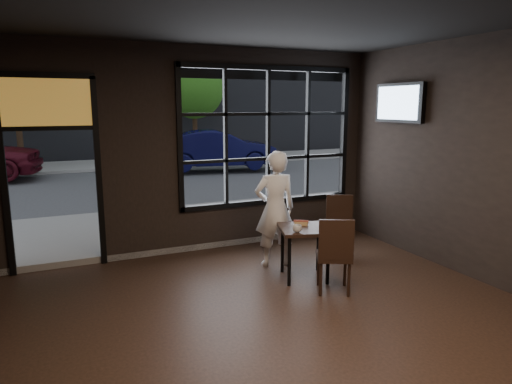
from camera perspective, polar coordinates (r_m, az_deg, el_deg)
name	(u,v)px	position (r m, az deg, el deg)	size (l,w,h in m)	color
floor	(313,357)	(4.56, 7.12, -19.81)	(6.00, 7.00, 0.02)	black
window_frame	(268,136)	(7.60, 1.52, 6.96)	(3.06, 0.12, 2.28)	black
stained_transom	(47,102)	(6.84, -24.70, 10.19)	(1.20, 0.06, 0.70)	orange
street_asphalt	(93,147)	(27.52, -19.74, 5.30)	(60.00, 41.00, 0.04)	#545456
building_across	(85,3)	(26.93, -20.64, 21.25)	(28.00, 12.00, 15.00)	#5B5956
cafe_table	(304,253)	(6.22, 6.07, -7.55)	(0.66, 0.66, 0.71)	black
chair_near	(334,254)	(5.81, 9.71, -7.63)	(0.42, 0.42, 0.97)	black
chair_window	(340,227)	(7.12, 10.43, -4.34)	(0.41, 0.41, 0.94)	black
man	(275,209)	(6.57, 2.39, -2.12)	(0.61, 0.40, 1.68)	white
hotdog	(301,223)	(6.23, 5.66, -3.88)	(0.20, 0.08, 0.06)	tan
cup	(297,229)	(5.87, 5.15, -4.58)	(0.12, 0.12, 0.10)	silver
tv	(400,103)	(7.59, 17.51, 10.57)	(0.12, 1.04, 0.61)	black
navy_car	(218,150)	(16.09, -4.81, 5.31)	(1.44, 4.14, 1.36)	black
tree_left	(15,85)	(18.16, -27.94, 11.69)	(2.48, 2.48, 4.23)	#332114
tree_right	(194,89)	(19.63, -7.75, 12.61)	(2.47, 2.47, 4.21)	#332114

